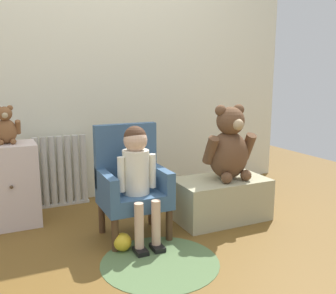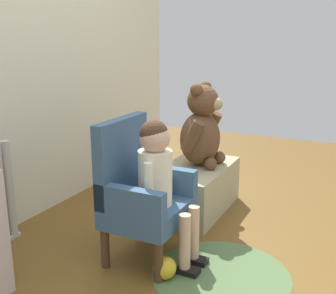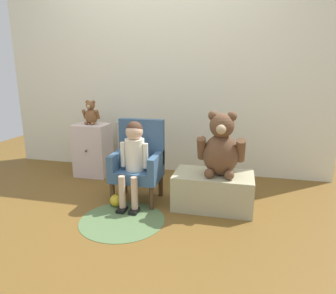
# 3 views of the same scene
# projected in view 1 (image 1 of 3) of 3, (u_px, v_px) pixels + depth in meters

# --- Properties ---
(ground_plane) EXTENTS (6.00, 6.00, 0.00)m
(ground_plane) POSITION_uv_depth(u_px,v_px,m) (155.00, 262.00, 2.15)
(ground_plane) COLOR brown
(back_wall) EXTENTS (3.80, 0.05, 2.40)m
(back_wall) POSITION_uv_depth(u_px,v_px,m) (92.00, 57.00, 3.09)
(back_wall) COLOR silver
(back_wall) RESTS_ON ground_plane
(radiator) EXTENTS (0.43, 0.05, 0.58)m
(radiator) POSITION_uv_depth(u_px,v_px,m) (61.00, 171.00, 3.02)
(radiator) COLOR beige
(radiator) RESTS_ON ground_plane
(small_dresser) EXTENTS (0.37, 0.32, 0.59)m
(small_dresser) POSITION_uv_depth(u_px,v_px,m) (11.00, 185.00, 2.63)
(small_dresser) COLOR beige
(small_dresser) RESTS_ON ground_plane
(child_armchair) EXTENTS (0.43, 0.37, 0.73)m
(child_armchair) POSITION_uv_depth(u_px,v_px,m) (132.00, 182.00, 2.46)
(child_armchair) COLOR #3A5A7D
(child_armchair) RESTS_ON ground_plane
(child_figure) EXTENTS (0.25, 0.35, 0.74)m
(child_figure) POSITION_uv_depth(u_px,v_px,m) (137.00, 167.00, 2.34)
(child_figure) COLOR white
(child_figure) RESTS_ON ground_plane
(low_bench) EXTENTS (0.68, 0.39, 0.30)m
(low_bench) POSITION_uv_depth(u_px,v_px,m) (221.00, 199.00, 2.77)
(low_bench) COLOR tan
(low_bench) RESTS_ON ground_plane
(large_teddy_bear) EXTENTS (0.40, 0.28, 0.54)m
(large_teddy_bear) POSITION_uv_depth(u_px,v_px,m) (229.00, 147.00, 2.70)
(large_teddy_bear) COLOR brown
(large_teddy_bear) RESTS_ON low_bench
(small_teddy_bear) EXTENTS (0.19, 0.14, 0.26)m
(small_teddy_bear) POSITION_uv_depth(u_px,v_px,m) (6.00, 127.00, 2.56)
(small_teddy_bear) COLOR brown
(small_teddy_bear) RESTS_ON small_dresser
(floor_rug) EXTENTS (0.68, 0.68, 0.01)m
(floor_rug) POSITION_uv_depth(u_px,v_px,m) (160.00, 262.00, 2.14)
(floor_rug) COLOR #526F42
(floor_rug) RESTS_ON ground_plane
(toy_ball) EXTENTS (0.11, 0.11, 0.11)m
(toy_ball) POSITION_uv_depth(u_px,v_px,m) (122.00, 242.00, 2.27)
(toy_ball) COLOR gold
(toy_ball) RESTS_ON ground_plane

